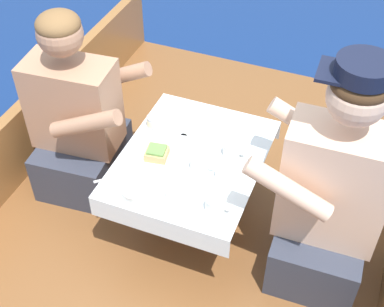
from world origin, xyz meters
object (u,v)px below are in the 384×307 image
at_px(person_port, 78,122).
at_px(tin_can, 154,121).
at_px(coffee_cup_port, 232,149).
at_px(coffee_cup_center, 200,164).
at_px(coffee_cup_starboard, 215,204).
at_px(person_starboard, 329,198).
at_px(sandwich, 157,153).

height_order(person_port, tin_can, person_port).
distance_m(person_port, coffee_cup_port, 0.75).
bearing_deg(coffee_cup_center, coffee_cup_starboard, -54.51).
distance_m(person_starboard, coffee_cup_starboard, 0.45).
relative_size(coffee_cup_center, tin_can, 1.59).
xyz_separation_m(coffee_cup_starboard, tin_can, (-0.43, 0.37, -0.01)).
relative_size(sandwich, coffee_cup_center, 0.97).
bearing_deg(coffee_cup_center, sandwich, -176.78).
bearing_deg(coffee_cup_port, coffee_cup_center, -127.31).
relative_size(person_starboard, sandwich, 10.33).
bearing_deg(sandwich, coffee_cup_center, 3.22).
bearing_deg(sandwich, coffee_cup_starboard, -28.91).
xyz_separation_m(coffee_cup_port, coffee_cup_starboard, (0.04, -0.32, 0.00)).
bearing_deg(person_starboard, coffee_cup_port, -17.95).
bearing_deg(tin_can, coffee_cup_port, -7.76).
distance_m(coffee_cup_starboard, tin_can, 0.57).
distance_m(coffee_cup_port, coffee_cup_starboard, 0.32).
bearing_deg(tin_can, coffee_cup_starboard, -40.92).
bearing_deg(coffee_cup_starboard, sandwich, 151.09).
xyz_separation_m(person_port, coffee_cup_port, (0.75, 0.03, 0.06)).
xyz_separation_m(person_starboard, tin_can, (-0.84, 0.18, -0.01)).
height_order(coffee_cup_port, coffee_cup_starboard, coffee_cup_starboard).
bearing_deg(coffee_cup_center, person_port, 171.23).
height_order(coffee_cup_starboard, tin_can, coffee_cup_starboard).
bearing_deg(coffee_cup_starboard, coffee_cup_port, 97.24).
bearing_deg(person_port, coffee_cup_center, -13.83).
bearing_deg(sandwich, tin_can, 117.82).
height_order(person_starboard, tin_can, person_starboard).
height_order(coffee_cup_center, tin_can, tin_can).
height_order(person_port, coffee_cup_starboard, person_port).
bearing_deg(person_port, coffee_cup_port, -3.04).
relative_size(person_port, sandwich, 9.11).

